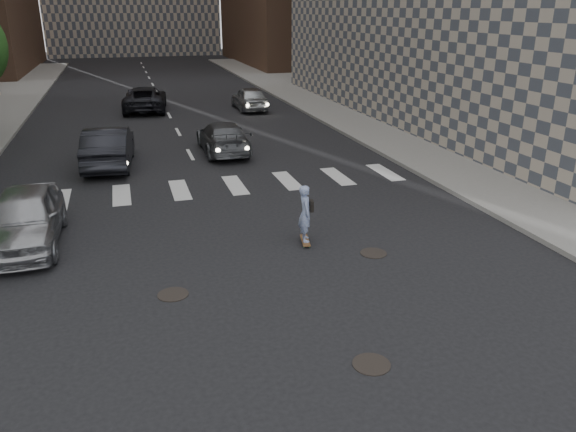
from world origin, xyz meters
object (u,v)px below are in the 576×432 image
skateboarder (306,213)px  traffic_car_c (145,99)px  traffic_car_b (223,137)px  traffic_car_e (140,99)px  silver_sedan (24,218)px  traffic_car_a (109,147)px  traffic_car_d (249,98)px

skateboarder → traffic_car_c: (-3.04, 22.82, -0.12)m
skateboarder → traffic_car_b: (-0.31, 10.82, -0.19)m
skateboarder → traffic_car_e: bearing=109.0°
silver_sedan → traffic_car_b: bearing=52.3°
traffic_car_b → silver_sedan: bearing=51.8°
traffic_car_a → traffic_car_e: traffic_car_a is taller
skateboarder → silver_sedan: bearing=175.3°
traffic_car_b → traffic_car_d: size_ratio=1.09×
traffic_car_c → traffic_car_e: size_ratio=1.34×
skateboarder → silver_sedan: (-7.29, 2.05, -0.10)m
traffic_car_d → traffic_car_e: (-6.58, 2.06, -0.07)m
traffic_car_d → traffic_car_c: bearing=-13.1°
traffic_car_e → traffic_car_c: bearing=112.8°
skateboarder → silver_sedan: skateboarder is taller
traffic_car_d → traffic_car_e: bearing=-17.4°
traffic_car_e → traffic_car_d: bearing=161.6°
traffic_car_a → traffic_car_c: size_ratio=0.92×
traffic_car_b → traffic_car_c: bearing=-76.8°
traffic_car_c → traffic_car_e: traffic_car_c is taller
skateboarder → traffic_car_d: 21.61m
silver_sedan → traffic_car_e: size_ratio=1.13×
traffic_car_c → traffic_car_d: traffic_car_c is taller
silver_sedan → traffic_car_b: size_ratio=0.96×
silver_sedan → traffic_car_a: traffic_car_a is taller
skateboarder → traffic_car_d: (3.28, 21.36, -0.14)m
skateboarder → traffic_car_e: size_ratio=0.41×
traffic_car_a → traffic_car_b: 4.94m
traffic_car_c → skateboarder: bearing=103.4°
traffic_car_a → traffic_car_c: traffic_car_a is taller
skateboarder → silver_sedan: 7.57m
skateboarder → traffic_car_c: size_ratio=0.31×
traffic_car_d → traffic_car_e: 6.90m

